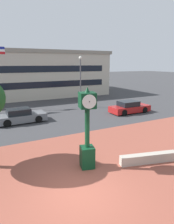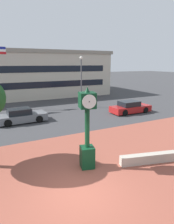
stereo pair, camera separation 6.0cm
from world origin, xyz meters
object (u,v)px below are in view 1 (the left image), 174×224
Objects in this scene: civic_building at (9,74)px; car_street_near at (21,116)px; street_clock at (87,131)px; car_street_mid at (129,107)px; street_lamp_post at (80,76)px.

car_street_near is at bearing -94.15° from civic_building.
street_clock is 12.55m from car_street_mid.
car_street_near is 11.09m from car_street_mid.
car_street_mid is (9.38, 8.21, -1.40)m from street_clock.
street_lamp_post reaches higher than car_street_near.
civic_building reaches higher than car_street_near.
street_clock is 0.69× the size of street_lamp_post.
civic_building is (-0.35, 26.99, 1.58)m from street_clock.
civic_building is at bearing -152.33° from car_street_mid.
street_clock is 14.46m from street_lamp_post.
street_clock is at bearing -114.42° from street_lamp_post.
street_lamp_post is at bearing -65.70° from civic_building.
car_street_near is 17.47m from civic_building.
car_street_near is 0.73× the size of street_lamp_post.
car_street_near is at bearing -98.05° from car_street_mid.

